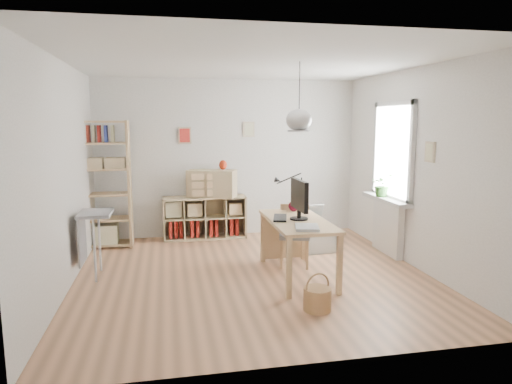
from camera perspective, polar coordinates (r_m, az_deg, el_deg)
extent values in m
plane|color=tan|center=(6.04, -0.39, -10.35)|extent=(4.50, 4.50, 0.00)
plane|color=white|center=(7.96, -3.43, 4.23)|extent=(4.50, 0.00, 4.50)
plane|color=white|center=(3.58, 6.32, -1.45)|extent=(4.50, 0.00, 4.50)
plane|color=white|center=(5.77, -22.94, 1.81)|extent=(0.00, 4.50, 4.50)
plane|color=white|center=(6.55, 19.36, 2.76)|extent=(0.00, 4.50, 4.50)
plane|color=white|center=(5.75, -0.42, 15.96)|extent=(4.50, 4.50, 0.00)
cylinder|color=black|center=(5.71, 5.44, 12.55)|extent=(0.01, 0.01, 0.68)
ellipsoid|color=silver|center=(5.69, 5.39, 8.94)|extent=(0.32, 0.32, 0.27)
cube|color=white|center=(7.04, 16.87, 4.91)|extent=(0.03, 1.00, 1.30)
cube|color=silver|center=(6.56, 18.88, 4.55)|extent=(0.06, 0.08, 1.46)
cube|color=silver|center=(7.51, 14.78, 5.22)|extent=(0.06, 0.08, 1.46)
cube|color=silver|center=(7.02, 16.94, 10.53)|extent=(0.06, 1.16, 0.08)
cube|color=silver|center=(7.11, 16.45, -0.65)|extent=(0.06, 1.16, 0.08)
cube|color=silver|center=(7.19, 16.14, -4.27)|extent=(0.10, 0.80, 0.80)
cube|color=silver|center=(7.08, 15.93, -0.91)|extent=(0.22, 1.20, 0.06)
cube|color=#E0B881|center=(5.83, 5.21, -3.65)|extent=(0.70, 1.50, 0.04)
cube|color=#E0B881|center=(5.20, 4.13, -9.47)|extent=(0.06, 0.06, 0.71)
cube|color=#E0B881|center=(6.51, 0.88, -5.69)|extent=(0.06, 0.06, 0.71)
cube|color=#E0B881|center=(5.38, 10.38, -8.95)|extent=(0.06, 0.06, 0.71)
cube|color=#E0B881|center=(6.65, 5.96, -5.41)|extent=(0.06, 0.06, 0.71)
cube|color=tan|center=(7.92, -6.37, -5.63)|extent=(1.40, 0.38, 0.03)
cube|color=tan|center=(7.78, -6.46, -0.70)|extent=(1.40, 0.38, 0.03)
cube|color=tan|center=(7.82, -11.43, -3.35)|extent=(0.03, 0.38, 0.72)
cube|color=tan|center=(7.93, -1.47, -3.01)|extent=(0.03, 0.38, 0.72)
cube|color=tan|center=(8.02, -6.52, -2.92)|extent=(1.40, 0.02, 0.72)
cube|color=maroon|center=(7.88, -10.63, -4.50)|extent=(0.06, 0.26, 0.30)
cube|color=maroon|center=(7.88, -9.97, -4.48)|extent=(0.05, 0.26, 0.30)
cube|color=maroon|center=(7.88, -9.39, -4.46)|extent=(0.05, 0.26, 0.30)
cube|color=maroon|center=(7.89, -8.01, -4.42)|extent=(0.05, 0.26, 0.30)
cube|color=maroon|center=(7.89, -7.35, -4.40)|extent=(0.05, 0.26, 0.30)
cube|color=maroon|center=(7.91, -5.68, -4.34)|extent=(0.06, 0.26, 0.30)
cube|color=maroon|center=(7.92, -5.03, -4.31)|extent=(0.06, 0.26, 0.30)
cube|color=maroon|center=(7.95, -3.17, -4.24)|extent=(0.06, 0.26, 0.30)
cube|color=maroon|center=(7.96, -2.52, -4.22)|extent=(0.05, 0.26, 0.30)
cube|color=#E0B881|center=(7.60, -21.25, 0.77)|extent=(0.04, 0.38, 2.00)
cube|color=#E0B881|center=(7.50, -15.52, 0.95)|extent=(0.04, 0.38, 2.00)
cube|color=#E0B881|center=(7.72, -18.06, -6.14)|extent=(0.76, 0.38, 0.03)
cube|color=#E0B881|center=(7.63, -18.20, -3.23)|extent=(0.76, 0.38, 0.03)
cube|color=#E0B881|center=(7.56, -18.35, -0.26)|extent=(0.76, 0.38, 0.03)
cube|color=#E0B881|center=(7.51, -18.50, 2.75)|extent=(0.76, 0.38, 0.03)
cube|color=#E0B881|center=(7.48, -18.65, 5.80)|extent=(0.76, 0.38, 0.03)
cube|color=#E0B881|center=(7.47, -18.77, 8.32)|extent=(0.76, 0.38, 0.03)
cube|color=navy|center=(7.52, -20.83, 6.80)|extent=(0.04, 0.18, 0.26)
cube|color=maroon|center=(7.50, -20.22, 6.83)|extent=(0.04, 0.18, 0.26)
cube|color=beige|center=(7.49, -19.62, 6.86)|extent=(0.04, 0.18, 0.26)
cube|color=maroon|center=(7.48, -19.01, 6.89)|extent=(0.04, 0.18, 0.26)
cube|color=navy|center=(7.47, -18.24, 6.93)|extent=(0.04, 0.18, 0.26)
cube|color=beige|center=(7.46, -17.47, 6.96)|extent=(0.04, 0.18, 0.26)
cube|color=gray|center=(6.14, -19.44, -2.53)|extent=(0.40, 0.55, 0.04)
cylinder|color=silver|center=(6.02, -19.53, -6.86)|extent=(0.03, 0.03, 0.82)
cylinder|color=silver|center=(6.44, -18.97, -5.82)|extent=(0.03, 0.03, 0.82)
cube|color=gray|center=(6.24, -20.93, -5.54)|extent=(0.02, 0.50, 0.62)
cube|color=gray|center=(6.33, 4.82, -5.37)|extent=(0.50, 0.50, 0.06)
cube|color=#E0B881|center=(6.23, 3.18, -7.82)|extent=(0.04, 0.04, 0.41)
cube|color=#E0B881|center=(6.56, 3.25, -6.95)|extent=(0.04, 0.04, 0.41)
cube|color=#E0B881|center=(6.23, 6.43, -7.85)|extent=(0.04, 0.04, 0.41)
cube|color=#E0B881|center=(6.56, 6.32, -6.98)|extent=(0.04, 0.04, 0.41)
cube|color=#E0B881|center=(6.46, 4.84, -3.13)|extent=(0.40, 0.14, 0.37)
cylinder|color=#A26F49|center=(5.00, 7.67, -13.12)|extent=(0.30, 0.30, 0.24)
torus|color=#A26F49|center=(4.95, 7.71, -11.62)|extent=(0.29, 0.11, 0.30)
cube|color=beige|center=(7.17, 6.98, -7.23)|extent=(0.66, 0.47, 0.02)
cube|color=beige|center=(7.02, 4.68, -6.24)|extent=(0.05, 0.43, 0.33)
cube|color=beige|center=(7.24, 9.25, -5.87)|extent=(0.05, 0.43, 0.33)
cube|color=beige|center=(6.94, 7.63, -6.47)|extent=(0.63, 0.06, 0.33)
cube|color=beige|center=(7.31, 6.40, -5.66)|extent=(0.63, 0.06, 0.33)
cube|color=beige|center=(7.41, 5.93, -3.04)|extent=(0.64, 0.25, 0.41)
sphere|color=#F9FF1C|center=(6.99, 6.05, -5.68)|extent=(0.14, 0.14, 0.14)
sphere|color=blue|center=(7.20, 7.66, -5.30)|extent=(0.14, 0.14, 0.14)
sphere|color=#BC5417|center=(7.08, 6.91, -5.52)|extent=(0.14, 0.14, 0.14)
sphere|color=green|center=(7.10, 8.58, -5.52)|extent=(0.14, 0.14, 0.14)
cylinder|color=black|center=(5.83, 5.39, -3.34)|extent=(0.23, 0.23, 0.02)
cylinder|color=black|center=(5.82, 5.40, -2.73)|extent=(0.05, 0.05, 0.11)
cube|color=black|center=(5.77, 5.44, -0.36)|extent=(0.06, 0.58, 0.38)
cube|color=black|center=(5.86, 3.03, -3.24)|extent=(0.27, 0.46, 0.02)
cylinder|color=black|center=(6.52, 5.66, -1.95)|extent=(0.06, 0.06, 0.04)
cylinder|color=black|center=(6.48, 5.69, -0.07)|extent=(0.02, 0.02, 0.43)
cone|color=black|center=(6.27, 2.76, 1.45)|extent=(0.11, 0.08, 0.10)
sphere|color=#460918|center=(6.34, 4.75, -1.76)|extent=(0.15, 0.15, 0.15)
cube|color=silver|center=(5.34, 6.40, -4.43)|extent=(0.34, 0.39, 0.03)
cube|color=tan|center=(7.76, -5.53, 1.10)|extent=(0.87, 0.63, 0.46)
ellipsoid|color=#A5250D|center=(7.74, -4.15, 3.40)|extent=(0.14, 0.14, 0.16)
imported|color=#2C6224|center=(7.12, 15.52, 0.86)|extent=(0.39, 0.37, 0.36)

